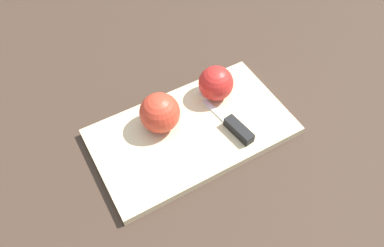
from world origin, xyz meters
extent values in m
plane|color=#38281E|center=(0.00, 0.00, 0.00)|extent=(4.00, 4.00, 0.00)
cube|color=#D1B789|center=(0.00, 0.00, 0.01)|extent=(0.46, 0.32, 0.02)
sphere|color=red|center=(-0.06, 0.03, 0.06)|extent=(0.09, 0.09, 0.09)
cylinder|color=beige|center=(-0.06, 0.02, 0.06)|extent=(0.07, 0.04, 0.08)
sphere|color=red|center=(0.08, 0.08, 0.06)|extent=(0.08, 0.08, 0.08)
cylinder|color=beige|center=(0.09, 0.08, 0.06)|extent=(0.05, 0.06, 0.07)
cube|color=silver|center=(0.06, 0.03, 0.02)|extent=(0.04, 0.08, 0.00)
cube|color=black|center=(0.09, -0.04, 0.03)|extent=(0.05, 0.08, 0.02)
cylinder|color=beige|center=(0.07, 0.09, 0.02)|extent=(0.05, 0.05, 0.01)
camera|label=1|loc=(-0.15, -0.45, 0.66)|focal=35.00mm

